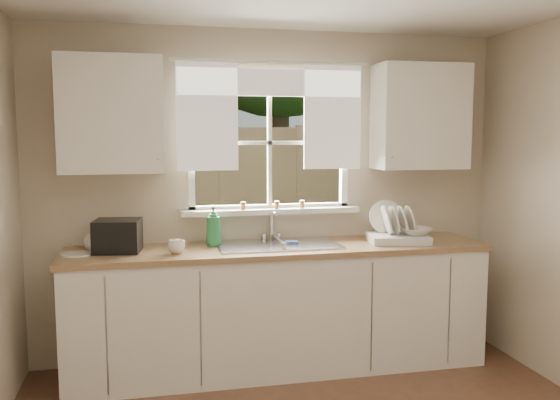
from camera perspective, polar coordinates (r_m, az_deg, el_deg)
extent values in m
cube|color=beige|center=(4.68, -0.94, -7.77)|extent=(3.60, 0.02, 1.15)
cube|color=beige|center=(4.58, -0.98, 13.99)|extent=(3.60, 0.02, 0.35)
cube|color=beige|center=(4.45, -16.34, 5.24)|extent=(1.20, 0.02, 1.00)
cube|color=beige|center=(4.92, 12.92, 5.42)|extent=(1.20, 0.02, 1.00)
cube|color=white|center=(4.59, -1.00, -0.74)|extent=(1.30, 0.06, 0.05)
cube|color=white|center=(4.58, -1.03, 11.79)|extent=(1.30, 0.06, 0.05)
cube|color=white|center=(4.47, -8.60, 5.43)|extent=(0.05, 0.06, 1.05)
cube|color=white|center=(4.71, 6.18, 5.51)|extent=(0.05, 0.06, 1.05)
cube|color=white|center=(4.56, -1.02, 5.52)|extent=(0.03, 0.04, 1.00)
cube|color=white|center=(4.56, -1.02, 5.52)|extent=(1.20, 0.04, 0.03)
cube|color=white|center=(4.54, -0.85, -1.08)|extent=(1.38, 0.14, 0.04)
cylinder|color=white|center=(4.51, -0.82, 13.15)|extent=(1.50, 0.02, 0.02)
cube|color=white|center=(4.42, -7.01, 8.03)|extent=(0.45, 0.02, 0.80)
cube|color=white|center=(4.61, 5.07, 7.99)|extent=(0.45, 0.02, 0.80)
cube|color=white|center=(4.50, -0.85, 11.24)|extent=(1.40, 0.02, 0.20)
cube|color=white|center=(4.42, -0.09, -10.53)|extent=(3.00, 0.62, 0.87)
cube|color=#98744C|center=(4.30, -0.09, -4.72)|extent=(3.04, 0.65, 0.04)
cube|color=white|center=(4.28, -15.90, 7.89)|extent=(0.70, 0.33, 0.80)
cube|color=white|center=(4.74, 13.34, 7.80)|extent=(0.70, 0.33, 0.80)
cube|color=beige|center=(4.82, 9.39, -1.32)|extent=(0.08, 0.01, 0.12)
cylinder|color=brown|center=(4.52, -0.31, -0.47)|extent=(0.04, 0.04, 0.06)
cylinder|color=brown|center=(4.47, -3.56, -0.55)|extent=(0.04, 0.04, 0.06)
cylinder|color=brown|center=(4.56, 2.15, -0.40)|extent=(0.04, 0.04, 0.06)
cube|color=#335421|center=(9.65, -6.95, -4.03)|extent=(20.00, 10.00, 0.02)
cube|color=olive|center=(7.54, -5.54, 0.14)|extent=(8.00, 0.10, 1.80)
cube|color=maroon|center=(10.96, -14.07, 2.98)|extent=(3.00, 3.00, 2.20)
cube|color=black|center=(10.97, -14.25, 9.51)|extent=(3.20, 3.20, 0.30)
cylinder|color=#423021|center=(10.70, -0.08, 5.77)|extent=(0.36, 0.36, 3.20)
sphere|color=#214716|center=(10.94, -0.08, 18.45)|extent=(4.00, 4.00, 4.00)
cube|color=#B7B7BC|center=(4.35, -0.17, -5.43)|extent=(0.84, 0.46, 0.18)
cube|color=#B7B7BC|center=(4.33, -0.17, -4.32)|extent=(0.88, 0.50, 0.01)
cube|color=#B7B7BC|center=(4.33, -0.17, -4.65)|extent=(0.02, 0.41, 0.14)
cylinder|color=silver|center=(4.55, -0.85, -2.45)|extent=(0.03, 0.03, 0.22)
cylinder|color=silver|center=(4.46, -0.64, -1.21)|extent=(0.02, 0.18, 0.02)
sphere|color=silver|center=(4.55, -1.59, -3.47)|extent=(0.05, 0.05, 0.05)
sphere|color=silver|center=(4.58, -0.11, -3.42)|extent=(0.05, 0.05, 0.05)
cube|color=silver|center=(4.54, 11.29, -3.63)|extent=(0.48, 0.39, 0.06)
cylinder|color=white|center=(4.61, 10.16, -1.59)|extent=(0.27, 0.12, 0.25)
cylinder|color=white|center=(4.50, 10.21, -1.91)|extent=(0.10, 0.23, 0.22)
cylinder|color=white|center=(4.51, 10.96, -1.90)|extent=(0.10, 0.23, 0.22)
cylinder|color=white|center=(4.53, 11.69, -1.89)|extent=(0.10, 0.23, 0.22)
cylinder|color=white|center=(4.54, 12.43, -1.88)|extent=(0.10, 0.23, 0.22)
imported|color=silver|center=(4.55, 12.89, -2.94)|extent=(0.27, 0.27, 0.06)
imported|color=#2A8243|center=(4.32, -6.41, -2.46)|extent=(0.12, 0.12, 0.30)
imported|color=#2D57AA|center=(4.34, -6.41, -3.26)|extent=(0.09, 0.09, 0.17)
imported|color=beige|center=(4.33, -17.46, -3.49)|extent=(0.16, 0.16, 0.18)
cylinder|color=silver|center=(4.22, -19.03, -4.94)|extent=(0.20, 0.20, 0.01)
imported|color=white|center=(4.10, -9.91, -4.45)|extent=(0.16, 0.16, 0.09)
cube|color=black|center=(4.23, -15.36, -3.34)|extent=(0.34, 0.31, 0.22)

